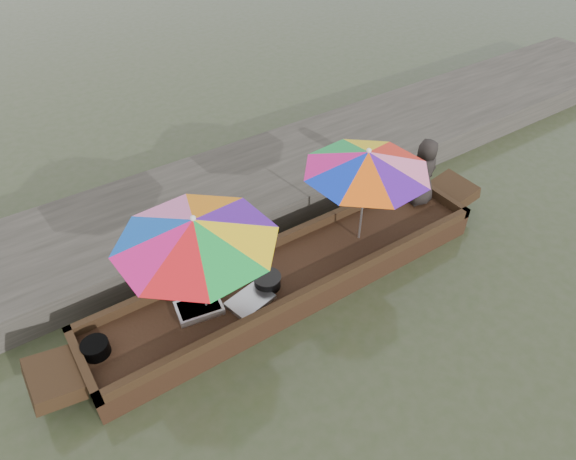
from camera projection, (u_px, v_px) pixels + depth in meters
water at (292, 286)px, 7.47m from camera, size 80.00×80.00×0.00m
dock at (219, 198)px, 8.71m from camera, size 22.00×2.20×0.50m
boat_hull at (292, 278)px, 7.36m from camera, size 5.99×1.20×0.35m
cooking_pot at (96, 348)px, 6.09m from camera, size 0.33×0.33×0.17m
tray_crayfish at (199, 308)px, 6.63m from camera, size 0.64×0.50×0.09m
tray_scallop at (250, 301)px, 6.75m from camera, size 0.65×0.52×0.06m
charcoal_grill at (267, 282)px, 6.94m from camera, size 0.36×0.36×0.17m
supply_bag at (240, 261)px, 7.19m from camera, size 0.35×0.32×0.26m
vendor at (424, 172)px, 8.10m from camera, size 0.57×0.38×1.15m
umbrella_bow at (200, 267)px, 6.17m from camera, size 2.49×2.49×1.55m
umbrella_stern at (364, 196)px, 7.27m from camera, size 2.27×2.27×1.55m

